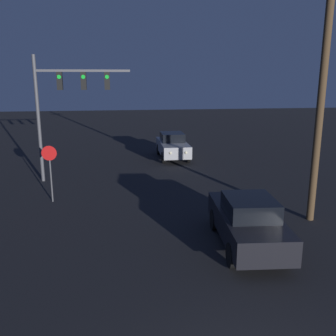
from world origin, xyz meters
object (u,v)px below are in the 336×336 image
object	(u,v)px
traffic_signal_mast	(64,96)
stop_sign	(50,164)
car_far	(173,146)
car_near	(247,221)
utility_pole	(321,95)

from	to	relation	value
traffic_signal_mast	stop_sign	size ratio (longest dim) A/B	2.57
car_far	traffic_signal_mast	distance (m)	8.77
traffic_signal_mast	stop_sign	world-z (taller)	traffic_signal_mast
car_near	car_far	size ratio (longest dim) A/B	1.02
car_near	car_far	distance (m)	13.98
traffic_signal_mast	utility_pole	bearing A→B (deg)	-36.01
car_near	stop_sign	distance (m)	9.04
car_near	car_far	xyz separation A→B (m)	(-0.31, 13.98, 0.00)
car_near	utility_pole	bearing A→B (deg)	34.99
traffic_signal_mast	car_near	bearing A→B (deg)	-53.86
stop_sign	utility_pole	xyz separation A→B (m)	(10.34, -3.65, 3.06)
car_far	utility_pole	distance (m)	13.18
traffic_signal_mast	utility_pole	xyz separation A→B (m)	(10.01, -7.28, 0.34)
utility_pole	car_near	bearing A→B (deg)	-149.57
car_near	utility_pole	size ratio (longest dim) A/B	0.51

